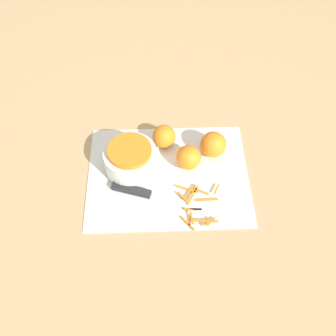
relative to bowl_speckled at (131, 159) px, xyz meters
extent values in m
plane|color=tan|center=(0.10, -0.03, -0.05)|extent=(4.00, 4.00, 0.00)
cube|color=silver|center=(0.10, -0.03, -0.04)|extent=(0.45, 0.35, 0.01)
cylinder|color=silver|center=(0.00, 0.00, -0.01)|extent=(0.15, 0.15, 0.07)
cylinder|color=orange|center=(0.00, 0.00, 0.04)|extent=(0.12, 0.12, 0.02)
cube|color=#232328|center=(0.00, -0.08, -0.03)|extent=(0.11, 0.05, 0.02)
cube|color=silver|center=(0.13, -0.12, -0.04)|extent=(0.15, 0.07, 0.00)
sphere|color=orange|center=(0.16, 0.01, -0.01)|extent=(0.07, 0.07, 0.07)
sphere|color=orange|center=(0.23, 0.05, 0.00)|extent=(0.07, 0.07, 0.07)
sphere|color=orange|center=(0.09, 0.09, -0.01)|extent=(0.07, 0.07, 0.07)
cube|color=orange|center=(0.15, -0.18, -0.04)|extent=(0.04, 0.04, 0.00)
cube|color=orange|center=(0.15, -0.08, -0.04)|extent=(0.06, 0.03, 0.00)
cube|color=orange|center=(0.15, -0.17, -0.04)|extent=(0.01, 0.03, 0.00)
cube|color=orange|center=(0.16, -0.09, -0.04)|extent=(0.04, 0.05, 0.00)
cube|color=orange|center=(0.17, -0.10, -0.04)|extent=(0.04, 0.06, 0.00)
cube|color=orange|center=(0.16, -0.14, -0.04)|extent=(0.05, 0.01, 0.00)
cube|color=orange|center=(0.19, -0.09, -0.04)|extent=(0.04, 0.02, 0.00)
cube|color=orange|center=(0.20, -0.11, -0.04)|extent=(0.06, 0.01, 0.00)
cube|color=orange|center=(0.23, -0.08, -0.03)|extent=(0.02, 0.03, 0.00)
cube|color=orange|center=(0.19, -0.18, -0.04)|extent=(0.02, 0.03, 0.00)
cube|color=orange|center=(0.16, -0.17, -0.03)|extent=(0.01, 0.04, 0.00)
cube|color=orange|center=(0.21, -0.18, -0.04)|extent=(0.03, 0.03, 0.00)
cube|color=orange|center=(0.14, -0.11, -0.03)|extent=(0.03, 0.04, 0.00)
cube|color=orange|center=(0.19, -0.18, -0.03)|extent=(0.06, 0.01, 0.00)
camera|label=1|loc=(0.08, -0.66, 0.86)|focal=42.00mm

